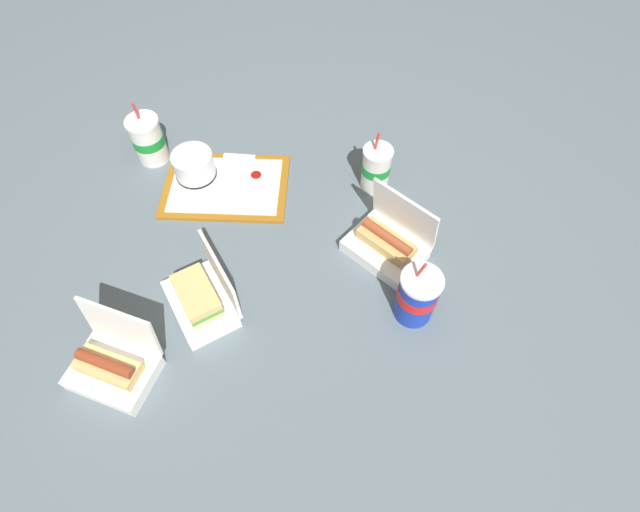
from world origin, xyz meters
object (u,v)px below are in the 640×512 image
soda_cup_front (376,168)px  clamshell_hotdog_right (388,243)px  food_tray (226,186)px  cake_container (194,166)px  ketchup_cup (256,177)px  clamshell_sandwich_back (202,298)px  soda_cup_center (417,296)px  plastic_fork (236,198)px  soda_cup_left (148,139)px  clamshell_hotdog_center (113,365)px

soda_cup_front → clamshell_hotdog_right: bearing=94.2°
food_tray → cake_container: size_ratio=3.07×
ketchup_cup → soda_cup_front: size_ratio=0.19×
clamshell_sandwich_back → clamshell_hotdog_right: 0.51m
ketchup_cup → soda_cup_center: soda_cup_center is taller
plastic_fork → clamshell_hotdog_right: clamshell_hotdog_right is taller
ketchup_cup → soda_cup_front: 0.36m
soda_cup_left → clamshell_sandwich_back: bearing=112.7°
plastic_fork → soda_cup_front: 0.42m
soda_cup_left → plastic_fork: bearing=146.5°
food_tray → clamshell_sandwich_back: clamshell_sandwich_back is taller
clamshell_sandwich_back → clamshell_hotdog_right: clamshell_hotdog_right is taller
soda_cup_left → ketchup_cup: bearing=161.5°
food_tray → soda_cup_front: bearing=-179.2°
clamshell_hotdog_right → soda_cup_left: bearing=-27.4°
clamshell_sandwich_back → soda_cup_left: bearing=-67.3°
cake_container → soda_cup_front: 0.54m
soda_cup_front → clamshell_sandwich_back: bearing=41.4°
clamshell_hotdog_center → soda_cup_center: 0.74m
clamshell_hotdog_center → soda_cup_front: (-0.65, -0.58, 0.03)m
cake_container → clamshell_hotdog_right: (-0.56, 0.28, -0.01)m
clamshell_hotdog_right → soda_cup_left: (0.70, -0.36, 0.03)m
soda_cup_center → soda_cup_left: 0.94m
soda_cup_center → soda_cup_front: 0.43m
food_tray → ketchup_cup: (-0.09, -0.02, 0.02)m
clamshell_sandwich_back → soda_cup_front: 0.62m
clamshell_hotdog_center → soda_cup_center: size_ratio=1.06×
ketchup_cup → food_tray: bearing=10.6°
soda_cup_center → soda_cup_front: bearing=-80.8°
plastic_fork → soda_cup_center: bearing=139.8°
soda_cup_front → soda_cup_left: bearing=-10.1°
food_tray → soda_cup_front: size_ratio=1.85×
clamshell_hotdog_right → soda_cup_front: (0.02, -0.24, 0.03)m
soda_cup_front → soda_cup_left: 0.70m
ketchup_cup → soda_cup_left: soda_cup_left is taller
plastic_fork → clamshell_hotdog_right: bearing=154.2°
food_tray → plastic_fork: (-0.04, 0.05, 0.01)m
soda_cup_center → soda_cup_left: (0.76, -0.55, -0.01)m
ketchup_cup → plastic_fork: size_ratio=0.36×
ketchup_cup → plastic_fork: (0.06, 0.07, -0.01)m
cake_container → plastic_fork: bearing=143.2°
clamshell_hotdog_center → plastic_fork: bearing=-114.4°
food_tray → clamshell_hotdog_right: bearing=153.1°
food_tray → cake_container: bearing=-25.2°
ketchup_cup → plastic_fork: 0.09m
clamshell_sandwich_back → soda_cup_left: (0.22, -0.53, 0.03)m
clamshell_sandwich_back → plastic_fork: bearing=-98.5°
ketchup_cup → soda_cup_left: size_ratio=0.19×
clamshell_sandwich_back → soda_cup_front: (-0.46, -0.41, 0.03)m
clamshell_hotdog_center → soda_cup_front: soda_cup_front is taller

